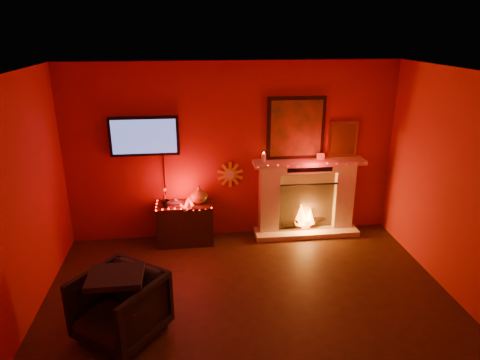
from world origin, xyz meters
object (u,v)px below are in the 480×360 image
at_px(tv, 144,136).
at_px(armchair, 120,307).
at_px(fireplace, 306,190).
at_px(console_table, 186,221).
at_px(sunburst_clock, 230,175).

distance_m(tv, armchair, 2.60).
bearing_deg(fireplace, console_table, -176.12).
distance_m(console_table, armchair, 2.18).
bearing_deg(sunburst_clock, armchair, -121.47).
height_order(fireplace, armchair, fireplace).
height_order(tv, console_table, tv).
bearing_deg(fireplace, tv, 178.50).
relative_size(tv, armchair, 1.53).
relative_size(tv, console_table, 1.37).
relative_size(fireplace, tv, 1.76).
relative_size(sunburst_clock, armchair, 0.49).
distance_m(fireplace, tv, 2.61).
height_order(console_table, armchair, console_table).
relative_size(fireplace, sunburst_clock, 5.45).
bearing_deg(tv, sunburst_clock, 1.24).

